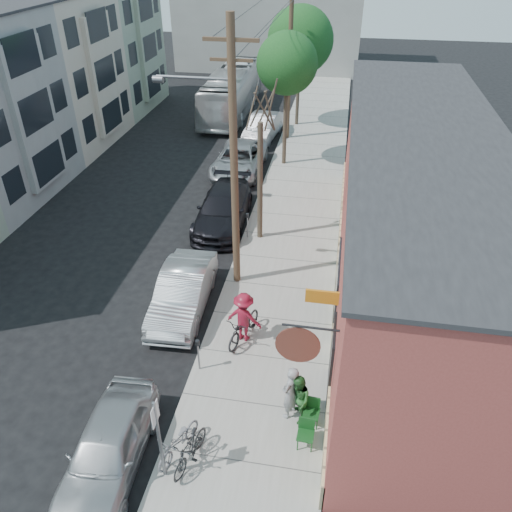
% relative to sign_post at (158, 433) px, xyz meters
% --- Properties ---
extents(ground, '(120.00, 120.00, 0.00)m').
position_rel_sign_post_xyz_m(ground, '(-2.35, 4.71, -1.83)').
color(ground, black).
extents(sidewalk, '(4.50, 58.00, 0.15)m').
position_rel_sign_post_xyz_m(sidewalk, '(1.90, 15.71, -1.76)').
color(sidewalk, '#9F9C93').
rests_on(sidewalk, ground).
extents(cafe_building, '(6.60, 20.20, 6.61)m').
position_rel_sign_post_xyz_m(cafe_building, '(6.64, 9.71, 1.47)').
color(cafe_building, '#9A4039').
rests_on(cafe_building, ground).
extents(apartment_row, '(6.30, 32.00, 9.00)m').
position_rel_sign_post_xyz_m(apartment_row, '(-14.20, 18.71, 2.67)').
color(apartment_row, '#94A188').
rests_on(apartment_row, ground).
extents(end_cap_building, '(18.00, 8.00, 12.00)m').
position_rel_sign_post_xyz_m(end_cap_building, '(-4.35, 46.71, 4.17)').
color(end_cap_building, gray).
rests_on(end_cap_building, ground).
extents(sign_post, '(0.07, 0.45, 2.80)m').
position_rel_sign_post_xyz_m(sign_post, '(0.00, 0.00, 0.00)').
color(sign_post, slate).
rests_on(sign_post, sidewalk).
extents(parking_meter_near, '(0.14, 0.14, 1.24)m').
position_rel_sign_post_xyz_m(parking_meter_near, '(-0.10, 3.81, -0.85)').
color(parking_meter_near, slate).
rests_on(parking_meter_near, sidewalk).
extents(parking_meter_far, '(0.14, 0.14, 1.24)m').
position_rel_sign_post_xyz_m(parking_meter_far, '(-0.10, 12.24, -0.85)').
color(parking_meter_far, slate).
rests_on(parking_meter_far, sidewalk).
extents(utility_pole_near, '(3.57, 0.28, 10.00)m').
position_rel_sign_post_xyz_m(utility_pole_near, '(0.04, 8.87, 3.58)').
color(utility_pole_near, '#503A28').
rests_on(utility_pole_near, sidewalk).
extents(utility_pole_far, '(1.80, 0.28, 10.00)m').
position_rel_sign_post_xyz_m(utility_pole_far, '(0.10, 25.70, 3.51)').
color(utility_pole_far, '#503A28').
rests_on(utility_pole_far, sidewalk).
extents(tree_bare, '(0.24, 0.24, 5.45)m').
position_rel_sign_post_xyz_m(tree_bare, '(0.45, 12.40, 1.04)').
color(tree_bare, '#44392C').
rests_on(tree_bare, sidewalk).
extents(tree_leafy_mid, '(3.40, 3.40, 7.53)m').
position_rel_sign_post_xyz_m(tree_leafy_mid, '(0.45, 21.23, 4.13)').
color(tree_leafy_mid, '#44392C').
rests_on(tree_leafy_mid, sidewalk).
extents(tree_leafy_far, '(4.46, 4.46, 7.97)m').
position_rel_sign_post_xyz_m(tree_leafy_far, '(0.45, 28.58, 4.05)').
color(tree_leafy_far, '#44392C').
rests_on(tree_leafy_far, sidewalk).
extents(patio_chair_a, '(0.55, 0.55, 0.88)m').
position_rel_sign_post_xyz_m(patio_chair_a, '(3.66, 2.28, -1.24)').
color(patio_chair_a, '#124319').
rests_on(patio_chair_a, sidewalk).
extents(patio_chair_b, '(0.53, 0.53, 0.88)m').
position_rel_sign_post_xyz_m(patio_chair_b, '(3.57, 1.51, -1.24)').
color(patio_chair_b, '#124319').
rests_on(patio_chair_b, sidewalk).
extents(patron_grey, '(0.68, 0.80, 1.87)m').
position_rel_sign_post_xyz_m(patron_grey, '(3.01, 2.51, -0.75)').
color(patron_grey, gray).
rests_on(patron_grey, sidewalk).
extents(patron_green, '(0.88, 0.98, 1.66)m').
position_rel_sign_post_xyz_m(patron_green, '(3.25, 2.38, -0.85)').
color(patron_green, '#276229').
rests_on(patron_green, sidewalk).
extents(cyclist, '(1.36, 0.96, 1.92)m').
position_rel_sign_post_xyz_m(cyclist, '(1.06, 5.49, -0.72)').
color(cyclist, maroon).
rests_on(cyclist, sidewalk).
extents(cyclist_bike, '(1.32, 2.21, 1.10)m').
position_rel_sign_post_xyz_m(cyclist_bike, '(1.06, 5.49, -1.13)').
color(cyclist_bike, black).
rests_on(cyclist_bike, sidewalk).
extents(parked_bike_a, '(0.88, 1.76, 1.02)m').
position_rel_sign_post_xyz_m(parked_bike_a, '(0.58, 0.47, -1.17)').
color(parked_bike_a, black).
rests_on(parked_bike_a, sidewalk).
extents(parked_bike_b, '(1.17, 1.85, 0.92)m').
position_rel_sign_post_xyz_m(parked_bike_b, '(0.20, 0.69, -1.22)').
color(parked_bike_b, slate).
rests_on(parked_bike_b, sidewalk).
extents(car_0, '(2.01, 4.52, 1.51)m').
position_rel_sign_post_xyz_m(car_0, '(-1.55, 0.11, -1.08)').
color(car_0, '#A0A3A7').
rests_on(car_0, ground).
extents(car_1, '(1.93, 4.97, 1.61)m').
position_rel_sign_post_xyz_m(car_1, '(-1.55, 6.88, -1.03)').
color(car_1, '#B3B8BC').
rests_on(car_1, ground).
extents(car_2, '(2.48, 5.75, 1.65)m').
position_rel_sign_post_xyz_m(car_2, '(-1.55, 13.54, -1.01)').
color(car_2, black).
rests_on(car_2, ground).
extents(car_3, '(2.72, 5.75, 1.59)m').
position_rel_sign_post_xyz_m(car_3, '(-2.04, 19.74, -1.04)').
color(car_3, '#9CA0A3').
rests_on(car_3, ground).
extents(car_4, '(2.23, 5.13, 1.64)m').
position_rel_sign_post_xyz_m(car_4, '(-1.55, 25.58, -1.01)').
color(car_4, gray).
rests_on(car_4, ground).
extents(bus, '(2.88, 11.84, 3.29)m').
position_rel_sign_post_xyz_m(bus, '(-4.84, 30.80, -0.19)').
color(bus, white).
rests_on(bus, ground).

